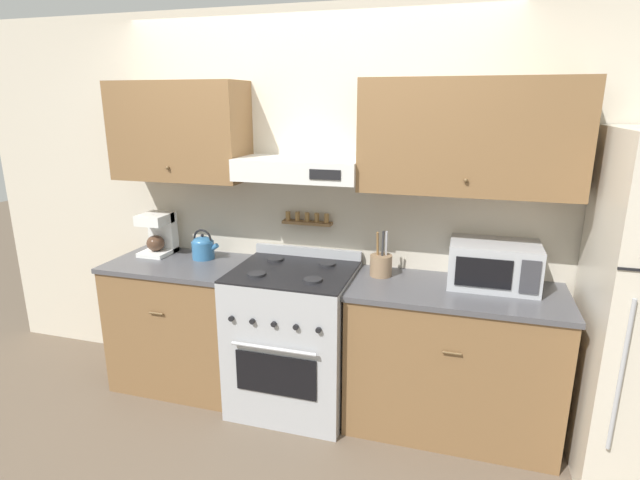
{
  "coord_description": "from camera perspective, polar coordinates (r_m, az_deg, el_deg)",
  "views": [
    {
      "loc": [
        1.01,
        -2.53,
        1.97
      ],
      "look_at": [
        0.18,
        0.26,
        1.16
      ],
      "focal_mm": 28.0,
      "sensor_mm": 36.0,
      "label": 1
    }
  ],
  "objects": [
    {
      "name": "counter_right",
      "position": [
        3.22,
        14.81,
        -13.04
      ],
      "size": [
        1.25,
        0.62,
        0.91
      ],
      "color": "brown",
      "rests_on": "ground_plane"
    },
    {
      "name": "counter_left",
      "position": [
        3.71,
        -15.29,
        -9.06
      ],
      "size": [
        0.93,
        0.62,
        0.91
      ],
      "color": "brown",
      "rests_on": "ground_plane"
    },
    {
      "name": "microwave",
      "position": [
        3.12,
        19.23,
        -2.63
      ],
      "size": [
        0.51,
        0.37,
        0.26
      ],
      "color": "#ADAFB5",
      "rests_on": "counter_right"
    },
    {
      "name": "stove_range",
      "position": [
        3.33,
        -3.0,
        -11.13
      ],
      "size": [
        0.75,
        0.7,
        1.01
      ],
      "color": "#ADAFB5",
      "rests_on": "ground_plane"
    },
    {
      "name": "ground_plane",
      "position": [
        3.36,
        -4.52,
        -20.39
      ],
      "size": [
        16.0,
        16.0,
        0.0
      ],
      "primitive_type": "plane",
      "color": "brown"
    },
    {
      "name": "utensil_crock",
      "position": [
        3.15,
        6.99,
        -2.81
      ],
      "size": [
        0.14,
        0.14,
        0.29
      ],
      "color": "#8E7051",
      "rests_on": "counter_right"
    },
    {
      "name": "wall_back",
      "position": [
        3.3,
        -0.38,
        6.1
      ],
      "size": [
        5.2,
        0.46,
        2.55
      ],
      "color": "beige",
      "rests_on": "ground_plane"
    },
    {
      "name": "tea_kettle",
      "position": [
        3.55,
        -13.21,
        -0.76
      ],
      "size": [
        0.2,
        0.15,
        0.21
      ],
      "color": "teal",
      "rests_on": "counter_left"
    },
    {
      "name": "coffee_maker",
      "position": [
        3.75,
        -17.93,
        0.77
      ],
      "size": [
        0.2,
        0.24,
        0.29
      ],
      "color": "white",
      "rests_on": "counter_left"
    }
  ]
}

